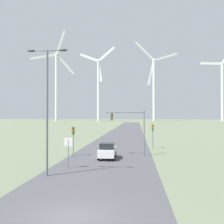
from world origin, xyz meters
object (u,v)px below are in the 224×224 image
at_px(car_approaching, 107,151).
at_px(wind_turbine_center, 154,84).
at_px(traffic_light_post_near_right, 153,131).
at_px(wind_turbine_left, 98,85).
at_px(streetlamp, 47,97).
at_px(wind_turbine_right, 222,86).
at_px(traffic_light_mast_overhead, 130,123).
at_px(stop_sign_near, 68,147).
at_px(traffic_light_post_near_left, 73,135).
at_px(wind_turbine_far_left, 56,81).

xyz_separation_m(car_approaching, wind_turbine_center, (18.14, 194.35, 30.83)).
bearing_deg(traffic_light_post_near_right, wind_turbine_left, 100.98).
height_order(streetlamp, wind_turbine_right, wind_turbine_right).
bearing_deg(traffic_light_mast_overhead, streetlamp, -119.51).
height_order(wind_turbine_center, wind_turbine_right, wind_turbine_center).
bearing_deg(streetlamp, stop_sign_near, 72.38).
bearing_deg(stop_sign_near, wind_turbine_left, 97.44).
distance_m(stop_sign_near, traffic_light_post_near_right, 17.69).
height_order(traffic_light_post_near_left, wind_turbine_center, wind_turbine_center).
height_order(traffic_light_post_near_left, traffic_light_post_near_right, traffic_light_post_near_right).
bearing_deg(stop_sign_near, traffic_light_mast_overhead, 56.75).
distance_m(car_approaching, wind_turbine_left, 182.59).
distance_m(traffic_light_mast_overhead, wind_turbine_left, 179.95).
bearing_deg(traffic_light_post_near_right, wind_turbine_far_left, 111.75).
distance_m(streetlamp, wind_turbine_left, 189.99).
relative_size(traffic_light_post_near_left, wind_turbine_right, 0.06).
xyz_separation_m(streetlamp, wind_turbine_center, (22.11, 203.22, 25.27)).
xyz_separation_m(car_approaching, wind_turbine_far_left, (-62.12, 179.59, 32.43)).
distance_m(streetlamp, stop_sign_near, 5.51).
xyz_separation_m(streetlamp, wind_turbine_left, (-23.07, 187.21, 22.76)).
xyz_separation_m(streetlamp, car_approaching, (3.97, 8.87, -5.56)).
height_order(traffic_light_post_near_right, car_approaching, traffic_light_post_near_right).
height_order(traffic_light_post_near_right, wind_turbine_left, wind_turbine_left).
bearing_deg(car_approaching, wind_turbine_right, 69.12).
bearing_deg(traffic_light_post_near_right, stop_sign_near, -119.56).
height_order(traffic_light_post_near_right, wind_turbine_far_left, wind_turbine_far_left).
height_order(traffic_light_mast_overhead, wind_turbine_center, wind_turbine_center).
height_order(stop_sign_near, wind_turbine_right, wind_turbine_right).
distance_m(streetlamp, traffic_light_mast_overhead, 13.45).
relative_size(streetlamp, wind_turbine_far_left, 0.14).
xyz_separation_m(streetlamp, traffic_light_mast_overhead, (6.51, 11.51, -2.48)).
bearing_deg(wind_turbine_right, wind_turbine_far_left, -173.21).
height_order(streetlamp, wind_turbine_left, wind_turbine_left).
relative_size(traffic_light_post_near_left, wind_turbine_center, 0.05).
bearing_deg(car_approaching, wind_turbine_left, 98.62).
bearing_deg(wind_turbine_center, traffic_light_mast_overhead, -94.65).
height_order(wind_turbine_far_left, wind_turbine_left, wind_turbine_far_left).
bearing_deg(traffic_light_post_near_left, traffic_light_mast_overhead, 11.59).
bearing_deg(traffic_light_post_near_left, stop_sign_near, -79.81).
relative_size(traffic_light_mast_overhead, wind_turbine_right, 0.09).
height_order(traffic_light_mast_overhead, car_approaching, traffic_light_mast_overhead).
bearing_deg(stop_sign_near, streetlamp, -107.62).
xyz_separation_m(stop_sign_near, traffic_light_post_near_left, (-1.27, 7.06, 0.61)).
height_order(stop_sign_near, car_approaching, stop_sign_near).
bearing_deg(car_approaching, traffic_light_post_near_right, 59.09).
xyz_separation_m(wind_turbine_center, wind_turbine_right, (56.58, 1.53, -2.59)).
distance_m(traffic_light_post_near_right, wind_turbine_far_left, 185.62).
bearing_deg(traffic_light_post_near_left, traffic_light_post_near_right, 39.80).
relative_size(stop_sign_near, traffic_light_post_near_right, 0.80).
distance_m(wind_turbine_far_left, wind_turbine_center, 81.62).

